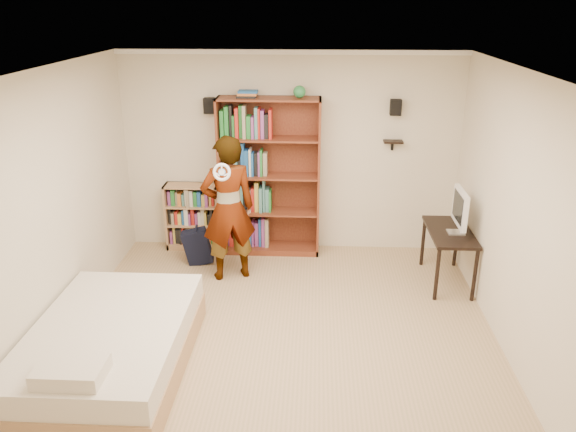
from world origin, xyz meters
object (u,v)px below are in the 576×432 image
computer_desk (447,256)px  daybed (110,341)px  low_bookshelf (193,217)px  person (228,209)px  tall_bookshelf (270,178)px

computer_desk → daybed: computer_desk is taller
low_bookshelf → person: 1.16m
computer_desk → low_bookshelf: bearing=165.4°
low_bookshelf → person: bearing=-53.3°
tall_bookshelf → person: (-0.44, -0.81, -0.15)m
tall_bookshelf → person: tall_bookshelf is taller
daybed → person: size_ratio=1.16×
low_bookshelf → daybed: low_bookshelf is taller
computer_desk → person: 2.75m
tall_bookshelf → low_bookshelf: tall_bookshelf is taller
low_bookshelf → person: size_ratio=0.51×
computer_desk → person: person is taller
daybed → person: bearing=67.1°
person → daybed: bearing=45.6°
tall_bookshelf → computer_desk: size_ratio=2.11×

